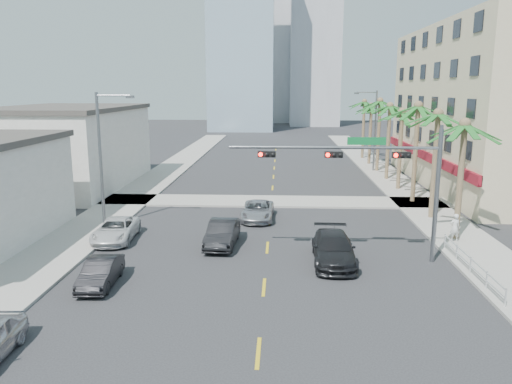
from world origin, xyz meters
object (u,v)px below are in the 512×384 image
(car_parked_mid, at_px, (101,272))
(traffic_signal_mast, at_px, (377,170))
(car_lane_center, at_px, (258,211))
(car_lane_right, at_px, (334,249))
(car_parked_far, at_px, (116,230))
(car_lane_left, at_px, (222,233))
(pedestrian, at_px, (455,228))

(car_parked_mid, bearing_deg, traffic_signal_mast, 13.62)
(car_lane_center, xyz_separation_m, car_lane_right, (4.50, -8.83, 0.13))
(car_parked_mid, distance_m, car_parked_far, 7.29)
(car_parked_far, height_order, car_lane_right, car_lane_right)
(car_lane_left, relative_size, car_lane_right, 0.85)
(car_parked_far, bearing_deg, car_parked_mid, -80.92)
(car_lane_left, height_order, car_lane_right, car_lane_right)
(car_parked_mid, distance_m, car_lane_right, 12.02)
(car_parked_mid, xyz_separation_m, car_lane_left, (5.10, 6.42, 0.11))
(car_lane_right, bearing_deg, traffic_signal_mast, 10.36)
(car_lane_center, relative_size, car_lane_right, 0.87)
(traffic_signal_mast, height_order, car_lane_left, traffic_signal_mast)
(car_lane_center, xyz_separation_m, pedestrian, (12.15, -5.08, 0.35))
(traffic_signal_mast, xyz_separation_m, car_parked_far, (-15.18, 3.04, -4.39))
(car_parked_mid, height_order, car_lane_right, car_lane_right)
(car_parked_mid, xyz_separation_m, pedestrian, (19.08, 7.47, 0.37))
(car_lane_left, distance_m, car_lane_right, 6.88)
(car_lane_center, bearing_deg, car_parked_mid, -117.43)
(car_lane_left, relative_size, pedestrian, 2.67)
(car_parked_far, relative_size, pedestrian, 2.83)
(car_lane_right, relative_size, pedestrian, 3.15)
(traffic_signal_mast, distance_m, car_lane_right, 4.81)
(car_lane_right, bearing_deg, car_lane_center, 117.92)
(traffic_signal_mast, bearing_deg, car_lane_right, -170.58)
(car_lane_center, bearing_deg, car_parked_far, -146.00)
(car_lane_center, bearing_deg, car_lane_right, -61.54)
(pedestrian, bearing_deg, car_lane_right, 15.92)
(car_parked_far, height_order, car_lane_left, car_lane_left)
(car_parked_far, bearing_deg, car_lane_center, 28.92)
(traffic_signal_mast, height_order, car_lane_right, traffic_signal_mast)
(car_parked_far, relative_size, car_lane_left, 1.06)
(car_parked_mid, xyz_separation_m, car_lane_right, (11.43, 3.72, 0.14))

